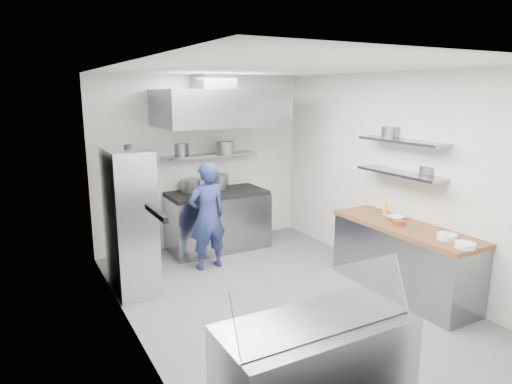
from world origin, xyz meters
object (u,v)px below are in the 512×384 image
chef (207,216)px  display_case (314,373)px  gas_range (217,222)px  wire_rack (130,221)px

chef → display_case: 3.43m
display_case → gas_range: bearing=76.1°
gas_range → wire_rack: bearing=-149.8°
gas_range → display_case: gas_range is taller
chef → wire_rack: bearing=6.8°
gas_range → wire_rack: 1.94m
gas_range → chef: (-0.48, -0.73, 0.33)m
chef → display_case: (-0.53, -3.37, -0.36)m
chef → wire_rack: wire_rack is taller
chef → wire_rack: (-1.15, -0.22, 0.14)m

